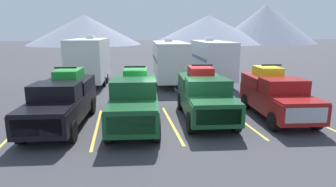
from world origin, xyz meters
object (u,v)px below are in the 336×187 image
Objects in this scene: camper_trailer_a at (90,59)px; pickup_truck_c at (204,95)px; pickup_truck_b at (135,98)px; camper_trailer_b at (170,60)px; camper_trailer_c at (211,59)px; pickup_truck_d at (276,94)px; pickup_truck_a at (62,100)px.

pickup_truck_c is at bearing -57.57° from camper_trailer_a.
pickup_truck_c is (3.37, 0.40, -0.04)m from pickup_truck_b.
camper_trailer_b is 1.01× the size of camper_trailer_c.
pickup_truck_c is at bearing -109.43° from camper_trailer_c.
camper_trailer_c is at bearing 90.98° from pickup_truck_d.
camper_trailer_b is 3.51m from camper_trailer_c.
pickup_truck_d is 0.65× the size of camper_trailer_b.
pickup_truck_b is at bearing -73.94° from camper_trailer_a.
camper_trailer_c is (9.76, -0.46, -0.11)m from camper_trailer_a.
camper_trailer_a is 0.95× the size of camper_trailer_c.
pickup_truck_a is 11.44m from camper_trailer_b.
pickup_truck_c is 0.68× the size of camper_trailer_b.
pickup_truck_d is (3.55, -0.33, -0.03)m from pickup_truck_c.
camper_trailer_c is at bearing 70.57° from pickup_truck_c.
camper_trailer_a is at bearing 133.75° from pickup_truck_d.
pickup_truck_a is at bearing -136.35° from camper_trailer_c.
pickup_truck_d is (10.15, -0.39, -0.02)m from pickup_truck_a.
pickup_truck_c is 10.19m from camper_trailer_c.
pickup_truck_b is at bearing -8.17° from pickup_truck_a.
pickup_truck_b is 12.08m from camper_trailer_c.
camper_trailer_c is at bearing -2.70° from camper_trailer_a.
camper_trailer_b reaches higher than pickup_truck_c.
pickup_truck_b is 0.74× the size of camper_trailer_c.
camper_trailer_c is (3.38, 9.58, 0.77)m from pickup_truck_c.
camper_trailer_b is (6.47, 9.41, 0.76)m from pickup_truck_a.
pickup_truck_d is at bearing -2.20° from pickup_truck_a.
pickup_truck_c is 1.04× the size of pickup_truck_d.
pickup_truck_c is (6.60, -0.06, 0.02)m from pickup_truck_a.
pickup_truck_b is at bearing -108.19° from camper_trailer_b.
pickup_truck_b is 10.41m from camper_trailer_b.
pickup_truck_d is at bearing -89.02° from camper_trailer_c.
camper_trailer_a is at bearing 88.72° from pickup_truck_a.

